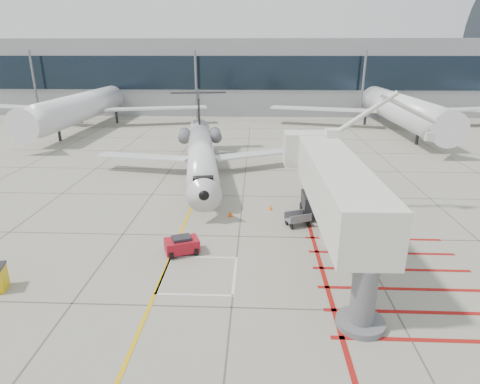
{
  "coord_description": "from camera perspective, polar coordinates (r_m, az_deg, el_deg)",
  "views": [
    {
      "loc": [
        1.12,
        -20.64,
        11.95
      ],
      "look_at": [
        0.0,
        6.0,
        2.5
      ],
      "focal_mm": 30.0,
      "sensor_mm": 36.0,
      "label": 1
    }
  ],
  "objects": [
    {
      "name": "pushback_tug",
      "position": [
        25.29,
        -8.27,
        -7.39
      ],
      "size": [
        2.37,
        1.94,
        1.19
      ],
      "primitive_type": null,
      "rotation": [
        0.0,
        0.0,
        0.38
      ],
      "color": "#A5101E",
      "rests_on": "ground_plane"
    },
    {
      "name": "bg_aircraft_c",
      "position": [
        70.24,
        20.83,
        13.75
      ],
      "size": [
        38.36,
        42.62,
        12.79
      ],
      "primitive_type": null,
      "color": "silver",
      "rests_on": "ground_plane"
    },
    {
      "name": "ground_plane",
      "position": [
        23.88,
        -0.61,
        -10.52
      ],
      "size": [
        260.0,
        260.0,
        0.0
      ],
      "primitive_type": "plane",
      "color": "#9B9685",
      "rests_on": "ground"
    },
    {
      "name": "bg_aircraft_b",
      "position": [
        72.28,
        -20.52,
        13.84
      ],
      "size": [
        37.8,
        42.0,
        12.6
      ],
      "primitive_type": null,
      "color": "silver",
      "rests_on": "ground_plane"
    },
    {
      "name": "ground_power_unit",
      "position": [
        27.19,
        14.26,
        -4.92
      ],
      "size": [
        2.7,
        1.88,
        1.97
      ],
      "primitive_type": null,
      "rotation": [
        0.0,
        0.0,
        0.18
      ],
      "color": "beige",
      "rests_on": "ground_plane"
    },
    {
      "name": "cone_side",
      "position": [
        31.84,
        4.35,
        -2.17
      ],
      "size": [
        0.31,
        0.31,
        0.43
      ],
      "primitive_type": "cone",
      "color": "orange",
      "rests_on": "ground_plane"
    },
    {
      "name": "regional_jet",
      "position": [
        37.77,
        -5.57,
        6.74
      ],
      "size": [
        26.06,
        30.91,
        7.31
      ],
      "primitive_type": null,
      "rotation": [
        0.0,
        0.0,
        0.15
      ],
      "color": "silver",
      "rests_on": "ground_plane"
    },
    {
      "name": "baggage_cart",
      "position": [
        29.1,
        8.19,
        -3.81
      ],
      "size": [
        1.95,
        1.61,
        1.06
      ],
      "primitive_type": null,
      "rotation": [
        0.0,
        0.0,
        0.39
      ],
      "color": "slate",
      "rests_on": "ground_plane"
    },
    {
      "name": "terminal_building",
      "position": [
        91.21,
        8.32,
        16.2
      ],
      "size": [
        180.0,
        28.0,
        14.0
      ],
      "primitive_type": "cube",
      "color": "gray",
      "rests_on": "ground_plane"
    },
    {
      "name": "jet_bridge",
      "position": [
        24.07,
        13.67,
        -0.65
      ],
      "size": [
        9.52,
        19.55,
        7.76
      ],
      "primitive_type": null,
      "rotation": [
        0.0,
        0.0,
        0.02
      ],
      "color": "silver",
      "rests_on": "ground_plane"
    },
    {
      "name": "cone_nose",
      "position": [
        30.53,
        -1.39,
        -3.03
      ],
      "size": [
        0.36,
        0.36,
        0.49
      ],
      "primitive_type": "cone",
      "color": "#E24E0B",
      "rests_on": "ground_plane"
    },
    {
      "name": "terminal_glass_band",
      "position": [
        77.21,
        9.39,
        16.33
      ],
      "size": [
        180.0,
        0.1,
        6.0
      ],
      "primitive_type": "cube",
      "color": "black",
      "rests_on": "ground_plane"
    }
  ]
}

